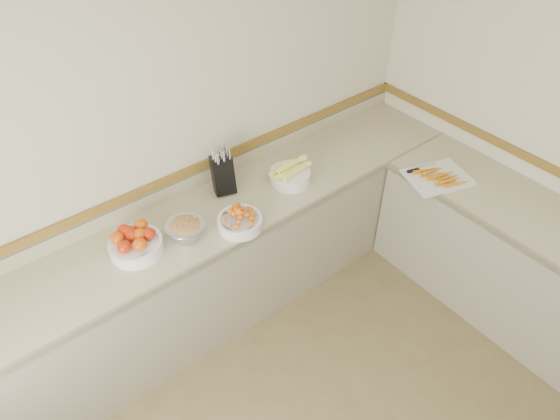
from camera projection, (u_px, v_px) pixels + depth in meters
back_wall at (171, 143)px, 3.10m from camera, size 4.00×0.00×4.00m
counter_back at (212, 265)px, 3.47m from camera, size 4.00×0.65×1.08m
dishwasher at (531, 274)px, 3.44m from camera, size 0.63×0.60×0.84m
knife_block at (223, 174)px, 3.30m from camera, size 0.19×0.20×0.34m
tomato_bowl at (135, 242)px, 2.91m from camera, size 0.32×0.32×0.15m
cherry_tomato_bowl at (240, 221)px, 3.08m from camera, size 0.28×0.28×0.15m
corn_bowl at (290, 174)px, 3.42m from camera, size 0.31×0.28×0.17m
rhubarb_bowl at (186, 229)px, 2.99m from camera, size 0.25×0.25×0.14m
cutting_board at (439, 177)px, 3.47m from camera, size 0.50×0.45×0.06m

